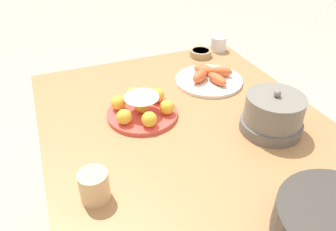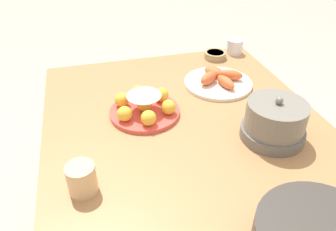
% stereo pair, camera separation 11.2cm
% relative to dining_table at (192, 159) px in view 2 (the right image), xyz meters
% --- Properties ---
extents(dining_table, '(1.31, 0.98, 0.78)m').
position_rel_dining_table_xyz_m(dining_table, '(0.00, 0.00, 0.00)').
color(dining_table, '#A87547').
rests_on(dining_table, ground_plane).
extents(cake_plate, '(0.26, 0.26, 0.09)m').
position_rel_dining_table_xyz_m(cake_plate, '(-0.18, -0.13, 0.13)').
color(cake_plate, '#E04C42').
rests_on(cake_plate, dining_table).
extents(sauce_bowl, '(0.11, 0.11, 0.03)m').
position_rel_dining_table_xyz_m(sauce_bowl, '(-0.57, 0.30, 0.12)').
color(sauce_bowl, tan).
rests_on(sauce_bowl, dining_table).
extents(seafood_platter, '(0.29, 0.29, 0.06)m').
position_rel_dining_table_xyz_m(seafood_platter, '(-0.32, 0.22, 0.12)').
color(seafood_platter, silver).
rests_on(seafood_platter, dining_table).
extents(cup_near, '(0.08, 0.08, 0.09)m').
position_rel_dining_table_xyz_m(cup_near, '(0.14, -0.37, 0.14)').
color(cup_near, '#DBB27F').
rests_on(cup_near, dining_table).
extents(cup_far, '(0.08, 0.08, 0.07)m').
position_rel_dining_table_xyz_m(cup_far, '(-0.60, 0.42, 0.14)').
color(cup_far, white).
rests_on(cup_far, dining_table).
extents(warming_pot, '(0.21, 0.21, 0.16)m').
position_rel_dining_table_xyz_m(warming_pot, '(0.07, 0.25, 0.16)').
color(warming_pot, '#66605B').
rests_on(warming_pot, dining_table).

